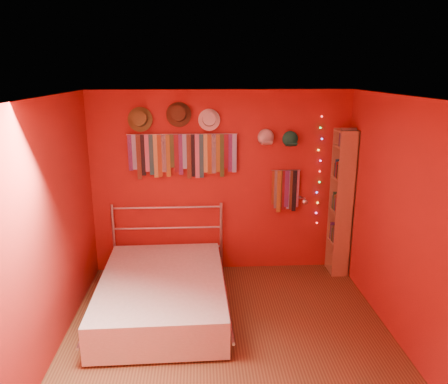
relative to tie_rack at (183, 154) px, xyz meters
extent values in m
plane|color=#57331D|center=(0.51, -1.68, -1.68)|extent=(3.50, 3.50, 0.00)
cube|color=maroon|center=(0.51, 0.07, -0.43)|extent=(3.50, 0.02, 2.50)
cube|color=maroon|center=(2.26, -1.68, -0.43)|extent=(0.02, 3.50, 2.50)
cube|color=maroon|center=(-1.24, -1.68, -0.43)|extent=(0.02, 3.50, 2.50)
cube|color=white|center=(0.51, -1.68, 0.82)|extent=(3.50, 3.50, 0.02)
cylinder|color=#B9B9BE|center=(0.00, 0.02, 0.25)|extent=(1.45, 0.01, 0.01)
cube|color=#461A6B|center=(-0.69, 0.01, 0.02)|extent=(0.06, 0.01, 0.48)
cube|color=#79AAD7|center=(-0.63, 0.00, 0.02)|extent=(0.06, 0.01, 0.46)
cube|color=#502C1A|center=(-0.58, -0.01, -0.04)|extent=(0.06, 0.01, 0.59)
cube|color=black|center=(-0.52, 0.01, -0.02)|extent=(0.06, 0.01, 0.55)
cube|color=#C0608F|center=(-0.47, 0.00, 0.01)|extent=(0.06, 0.01, 0.49)
cube|color=#1B5C5E|center=(-0.41, -0.01, -0.01)|extent=(0.06, 0.01, 0.54)
cube|color=#B8B149|center=(-0.36, 0.01, -0.03)|extent=(0.06, 0.01, 0.57)
cube|color=brown|center=(-0.30, 0.00, -0.03)|extent=(0.06, 0.01, 0.57)
cube|color=#121B53|center=(-0.25, -0.01, 0.01)|extent=(0.06, 0.01, 0.50)
cube|color=#8F651A|center=(-0.19, 0.01, -0.03)|extent=(0.06, 0.01, 0.57)
cube|color=#2C4B1E|center=(-0.14, 0.00, 0.03)|extent=(0.06, 0.01, 0.44)
cube|color=maroon|center=(-0.08, -0.01, 0.00)|extent=(0.06, 0.01, 0.50)
cube|color=#491860|center=(-0.03, 0.01, -0.02)|extent=(0.06, 0.01, 0.54)
cube|color=#7CB5DC|center=(0.03, 0.00, 0.03)|extent=(0.06, 0.01, 0.46)
cube|color=#4B2B19|center=(0.08, -0.01, -0.04)|extent=(0.06, 0.01, 0.59)
cube|color=black|center=(0.14, 0.01, -0.03)|extent=(0.06, 0.01, 0.57)
cube|color=#B65B82|center=(0.19, 0.00, -0.04)|extent=(0.06, 0.01, 0.59)
cube|color=#174953|center=(0.25, -0.01, -0.04)|extent=(0.06, 0.01, 0.58)
cube|color=#C3BA4E|center=(0.30, 0.01, 0.00)|extent=(0.06, 0.01, 0.51)
cube|color=brown|center=(0.36, 0.00, -0.01)|extent=(0.06, 0.01, 0.53)
cube|color=navy|center=(0.41, -0.01, -0.01)|extent=(0.06, 0.01, 0.53)
cube|color=#886218|center=(0.46, 0.01, 0.00)|extent=(0.06, 0.01, 0.51)
cube|color=#235120|center=(0.52, 0.00, -0.03)|extent=(0.06, 0.01, 0.58)
cube|color=maroon|center=(0.57, -0.01, 0.03)|extent=(0.06, 0.01, 0.46)
cube|color=#501964|center=(0.63, 0.01, 0.00)|extent=(0.06, 0.01, 0.51)
cube|color=#7DA3DF|center=(0.68, 0.00, 0.00)|extent=(0.06, 0.01, 0.52)
cylinder|color=#B9B9BE|center=(1.39, 0.02, -0.24)|extent=(0.40, 0.01, 0.01)
cube|color=maroon|center=(1.23, 0.01, -0.48)|extent=(0.06, 0.01, 0.48)
cube|color=#121F51|center=(1.26, 0.00, -0.51)|extent=(0.06, 0.01, 0.53)
cube|color=#975E1B|center=(1.30, -0.01, -0.54)|extent=(0.06, 0.01, 0.59)
cube|color=#21481D|center=(1.33, 0.01, -0.51)|extent=(0.06, 0.01, 0.53)
cube|color=#5C0D12|center=(1.37, 0.00, -0.52)|extent=(0.06, 0.01, 0.56)
cube|color=#4D1A68|center=(1.40, -0.01, -0.50)|extent=(0.06, 0.01, 0.51)
cube|color=#74AACE|center=(1.44, 0.01, -0.52)|extent=(0.06, 0.01, 0.55)
cube|color=#462B17|center=(1.48, 0.00, -0.52)|extent=(0.06, 0.01, 0.56)
cube|color=black|center=(1.51, -0.01, -0.53)|extent=(0.06, 0.01, 0.58)
cube|color=#A55276|center=(1.55, 0.01, -0.51)|extent=(0.06, 0.01, 0.52)
cylinder|color=olive|center=(-0.53, 0.01, 0.45)|extent=(0.32, 0.08, 0.32)
cylinder|color=olive|center=(-0.53, -0.05, 0.46)|extent=(0.19, 0.16, 0.21)
cylinder|color=#332314|center=(-0.53, -0.02, 0.46)|extent=(0.19, 0.06, 0.19)
cylinder|color=#4F331C|center=(-0.04, 0.01, 0.51)|extent=(0.32, 0.08, 0.32)
cylinder|color=#4F331C|center=(-0.04, -0.05, 0.52)|extent=(0.19, 0.16, 0.21)
cylinder|color=black|center=(-0.04, -0.02, 0.52)|extent=(0.20, 0.06, 0.20)
cylinder|color=white|center=(0.35, 0.01, 0.44)|extent=(0.29, 0.07, 0.28)
cylinder|color=white|center=(0.35, -0.04, 0.45)|extent=(0.17, 0.14, 0.19)
cylinder|color=black|center=(0.35, -0.02, 0.45)|extent=(0.17, 0.06, 0.17)
ellipsoid|color=silver|center=(1.10, 0.02, 0.21)|extent=(0.20, 0.15, 0.20)
cube|color=silver|center=(1.10, -0.11, 0.15)|extent=(0.14, 0.11, 0.06)
ellipsoid|color=#176749|center=(1.43, 0.02, 0.18)|extent=(0.19, 0.15, 0.19)
cube|color=#176749|center=(1.43, -0.10, 0.12)|extent=(0.14, 0.10, 0.06)
sphere|color=#FF3333|center=(1.84, 0.03, 0.47)|extent=(0.02, 0.02, 0.02)
sphere|color=#33FF4C|center=(1.83, 0.03, 0.32)|extent=(0.02, 0.02, 0.02)
sphere|color=#4C66FF|center=(1.86, 0.03, 0.18)|extent=(0.02, 0.02, 0.02)
sphere|color=yellow|center=(1.82, 0.03, 0.03)|extent=(0.02, 0.02, 0.02)
sphere|color=#FF4CCC|center=(1.86, 0.03, -0.12)|extent=(0.02, 0.02, 0.02)
sphere|color=#FF3333|center=(1.86, 0.03, -0.27)|extent=(0.02, 0.02, 0.02)
sphere|color=#33FF4C|center=(1.86, 0.03, -0.42)|extent=(0.02, 0.02, 0.02)
sphere|color=#4C66FF|center=(1.83, 0.03, -0.57)|extent=(0.02, 0.02, 0.02)
sphere|color=yellow|center=(1.85, 0.03, -0.72)|extent=(0.02, 0.02, 0.02)
sphere|color=#FF4CCC|center=(1.84, 0.03, -0.86)|extent=(0.02, 0.02, 0.02)
sphere|color=#FF3333|center=(1.86, 0.03, -1.01)|extent=(0.02, 0.02, 0.02)
cylinder|color=#B9B9BE|center=(1.61, 0.05, -0.64)|extent=(0.04, 0.03, 0.04)
cylinder|color=#B9B9BE|center=(1.61, -0.09, -0.61)|extent=(0.02, 0.28, 0.09)
sphere|color=white|center=(1.61, -0.23, -0.62)|extent=(0.08, 0.08, 0.08)
cube|color=#9F7448|center=(2.13, -0.31, -0.68)|extent=(0.24, 0.02, 2.00)
cube|color=#9F7448|center=(2.13, 0.01, -0.68)|extent=(0.24, 0.02, 2.00)
cube|color=#9F7448|center=(2.24, -0.15, -0.68)|extent=(0.02, 0.34, 2.00)
cube|color=#9F7448|center=(2.13, -0.15, -1.66)|extent=(0.24, 0.32, 0.02)
cube|color=#9F7448|center=(2.13, -0.15, -1.23)|extent=(0.24, 0.32, 0.02)
cube|color=#9F7448|center=(2.13, -0.15, -0.78)|extent=(0.24, 0.32, 0.02)
cube|color=#9F7448|center=(2.13, -0.15, -0.33)|extent=(0.24, 0.32, 0.02)
cube|color=#9F7448|center=(2.13, -0.15, 0.10)|extent=(0.24, 0.32, 0.02)
cube|color=#9F7448|center=(2.13, -0.15, 0.30)|extent=(0.24, 0.32, 0.02)
cylinder|color=#B9B9BE|center=(-0.97, -0.03, -1.18)|extent=(0.04, 0.04, 1.00)
cylinder|color=#B9B9BE|center=(0.50, -0.03, -1.18)|extent=(0.04, 0.04, 1.00)
cylinder|color=#B9B9BE|center=(-0.23, -0.03, -1.31)|extent=(1.47, 0.03, 0.03)
cylinder|color=#B9B9BE|center=(-0.23, -0.03, -1.02)|extent=(1.47, 0.03, 0.03)
cylinder|color=#B9B9BE|center=(-0.23, -0.03, -0.73)|extent=(1.47, 0.03, 0.03)
cube|color=beige|center=(-0.23, -1.08, -1.45)|extent=(1.45, 2.02, 0.40)
cylinder|color=#B9B9BE|center=(-0.97, -1.08, -1.47)|extent=(0.07, 2.00, 0.03)
cylinder|color=#B9B9BE|center=(0.50, -1.08, -1.47)|extent=(0.07, 2.00, 0.03)
camera|label=1|loc=(0.23, -5.69, 1.06)|focal=35.00mm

